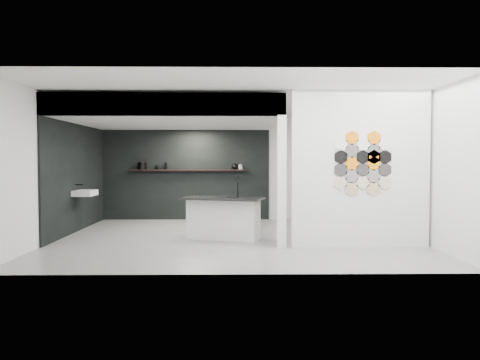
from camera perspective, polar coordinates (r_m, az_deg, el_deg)
name	(u,v)px	position (r m, az deg, el deg)	size (l,w,h in m)	color
floor	(235,238)	(9.43, -0.59, -7.10)	(7.00, 6.00, 0.01)	slate
partition_panel	(360,169)	(8.61, 14.43, 1.31)	(2.45, 0.15, 2.80)	silver
bay_clad_back	(185,175)	(12.34, -6.70, 0.63)	(4.40, 0.04, 2.35)	black
bay_clad_left	(77,178)	(10.86, -19.24, 0.27)	(0.04, 4.00, 2.35)	black
bulkhead	(176,115)	(10.43, -7.85, 7.87)	(4.40, 4.00, 0.40)	silver
corner_column	(281,182)	(8.36, 5.07, -0.20)	(0.16, 0.16, 2.35)	silver
fascia_beam	(162,104)	(8.54, -9.44, 9.08)	(4.40, 0.16, 0.40)	silver
wall_basin	(85,193)	(10.62, -18.38, -1.52)	(0.40, 0.60, 0.12)	silver
display_shelf	(189,170)	(12.23, -6.28, 1.20)	(3.00, 0.15, 0.04)	black
kitchen_island	(223,218)	(9.25, -2.03, -4.60)	(1.70, 1.13, 1.26)	silver
stockpot	(142,166)	(12.40, -11.83, 1.70)	(0.23, 0.23, 0.19)	black
kettle	(235,166)	(12.17, -0.62, 1.66)	(0.18, 0.18, 0.15)	black
glass_bowl	(240,168)	(12.17, 0.06, 1.52)	(0.13, 0.13, 0.09)	gray
glass_vase	(240,167)	(12.17, 0.06, 1.60)	(0.09, 0.09, 0.13)	gray
bottle_dark	(166,166)	(12.29, -9.04, 1.70)	(0.07, 0.07, 0.18)	black
utensil_cup	(157,167)	(12.33, -10.09, 1.52)	(0.08, 0.08, 0.11)	black
hex_tile_cluster	(363,163)	(8.53, 14.80, 2.00)	(1.04, 0.02, 1.16)	beige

